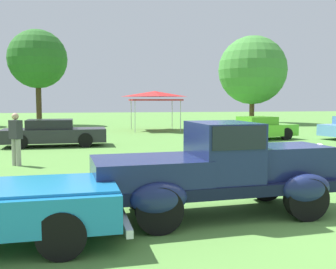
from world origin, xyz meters
The scene contains 8 objects.
ground_plane centered at (0.00, 0.00, 0.00)m, with size 120.00×120.00×0.00m, color #568C3D.
feature_pickup_truck centered at (-0.68, 0.06, 0.87)m, with size 4.61×2.12×1.70m.
show_car_charcoal centered at (-4.83, 11.68, 0.60)m, with size 4.63×1.88×1.22m.
show_car_lime centered at (5.58, 12.94, 0.60)m, with size 4.16×2.55×1.22m.
spectator_between_cars centered at (-5.42, 6.40, 0.91)m, with size 0.46×0.45×1.69m.
canopy_tent_left_field centered at (1.02, 20.18, 2.42)m, with size 3.34×3.34×2.71m.
treeline_mid_left centered at (-7.65, 27.30, 5.42)m, with size 4.79×4.79×7.84m.
treeline_center centered at (10.82, 26.95, 4.74)m, with size 6.08×6.08×7.79m.
Camera 1 is at (-2.82, -6.76, 2.10)m, focal length 42.17 mm.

